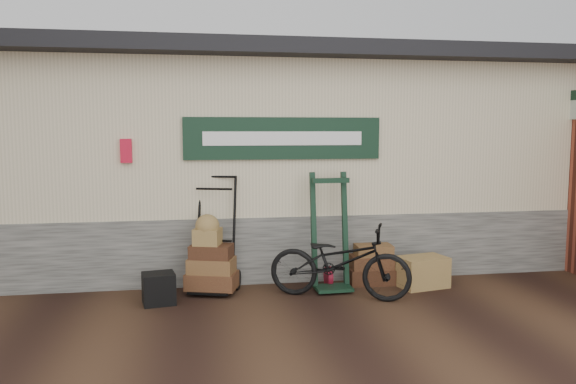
% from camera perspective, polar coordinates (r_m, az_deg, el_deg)
% --- Properties ---
extents(ground, '(80.00, 80.00, 0.00)m').
position_cam_1_polar(ground, '(6.81, 3.37, -11.30)').
color(ground, black).
rests_on(ground, ground).
extents(station_building, '(14.40, 4.10, 3.20)m').
position_cam_1_polar(station_building, '(9.19, -0.37, 3.54)').
color(station_building, '#4C4C47').
rests_on(station_building, ground).
extents(porter_trolley, '(0.88, 0.76, 1.50)m').
position_cam_1_polar(porter_trolley, '(7.26, -7.45, -4.12)').
color(porter_trolley, black).
rests_on(porter_trolley, ground).
extents(green_barrow, '(0.56, 0.48, 1.51)m').
position_cam_1_polar(green_barrow, '(7.27, 4.33, -4.03)').
color(green_barrow, black).
rests_on(green_barrow, ground).
extents(suitcase_stack, '(0.63, 0.41, 0.54)m').
position_cam_1_polar(suitcase_stack, '(7.69, 8.47, -7.22)').
color(suitcase_stack, '#3B2212').
rests_on(suitcase_stack, ground).
extents(wicker_hamper, '(0.69, 0.52, 0.40)m').
position_cam_1_polar(wicker_hamper, '(7.66, 13.50, -7.90)').
color(wicker_hamper, olive).
rests_on(wicker_hamper, ground).
extents(black_trunk, '(0.42, 0.38, 0.37)m').
position_cam_1_polar(black_trunk, '(6.93, -13.00, -9.53)').
color(black_trunk, black).
rests_on(black_trunk, ground).
extents(bicycle, '(1.25, 1.85, 1.02)m').
position_cam_1_polar(bicycle, '(6.93, 5.28, -6.64)').
color(bicycle, black).
rests_on(bicycle, ground).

